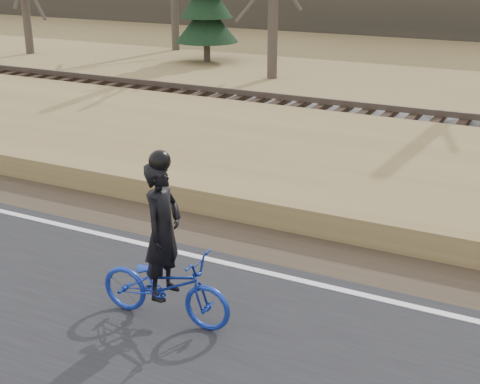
% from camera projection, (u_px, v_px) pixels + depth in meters
% --- Properties ---
extents(ground, '(120.00, 120.00, 0.00)m').
position_uv_depth(ground, '(10.00, 222.00, 11.47)').
color(ground, olive).
rests_on(ground, ground).
extents(edge_line, '(120.00, 0.12, 0.01)m').
position_uv_depth(edge_line, '(18.00, 215.00, 11.62)').
color(edge_line, silver).
rests_on(edge_line, road).
extents(shoulder, '(120.00, 1.60, 0.04)m').
position_uv_depth(shoulder, '(58.00, 199.00, 12.47)').
color(shoulder, '#473A2B').
rests_on(shoulder, ground).
extents(embankment, '(120.00, 5.00, 0.44)m').
position_uv_depth(embankment, '(149.00, 149.00, 14.90)').
color(embankment, olive).
rests_on(embankment, ground).
extents(ballast, '(120.00, 3.00, 0.45)m').
position_uv_depth(ballast, '(229.00, 113.00, 18.07)').
color(ballast, slate).
rests_on(ballast, ground).
extents(railroad, '(120.00, 2.40, 0.29)m').
position_uv_depth(railroad, '(229.00, 102.00, 17.96)').
color(railroad, black).
rests_on(railroad, ballast).
extents(cyclist, '(1.81, 0.71, 2.20)m').
position_uv_depth(cyclist, '(164.00, 268.00, 8.14)').
color(cyclist, '#162E99').
rests_on(cyclist, road).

